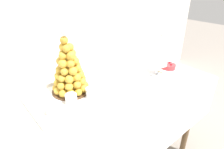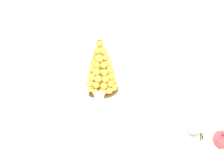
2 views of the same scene
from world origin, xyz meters
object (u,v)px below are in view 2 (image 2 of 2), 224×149
serving_tray (105,95)px  wine_glass (100,73)px  dessert_cup_mid_right (117,104)px  macaron_goblet (199,106)px  dessert_cup_left (66,90)px  croquembouche (101,69)px  dessert_cup_right (136,106)px  dessert_cup_centre (99,98)px  dessert_cup_mid_left (84,93)px

serving_tray → wine_glass: wine_glass is taller
dessert_cup_mid_right → macaron_goblet: (0.41, -0.05, 0.14)m
dessert_cup_left → croquembouche: bearing=35.6°
dessert_cup_left → dessert_cup_mid_right: dessert_cup_left is taller
croquembouche → dessert_cup_right: bearing=-22.8°
dessert_cup_mid_right → macaron_goblet: size_ratio=0.22×
dessert_cup_left → dessert_cup_right: bearing=2.3°
dessert_cup_left → wine_glass: (0.16, 0.16, 0.07)m
dessert_cup_left → dessert_cup_right: dessert_cup_left is taller
croquembouche → dessert_cup_right: 0.31m
dessert_cup_centre → croquembouche: bearing=111.3°
dessert_cup_left → macaron_goblet: bearing=-3.9°
dessert_cup_left → macaron_goblet: size_ratio=0.19×
croquembouche → dessert_cup_mid_left: bearing=-119.0°
dessert_cup_mid_right → wine_glass: size_ratio=0.42×
dessert_cup_left → wine_glass: wine_glass is taller
dessert_cup_centre → macaron_goblet: size_ratio=0.20×
dessert_cup_right → wine_glass: 0.33m
serving_tray → dessert_cup_left: 0.25m
dessert_cup_mid_left → macaron_goblet: size_ratio=0.22×
croquembouche → wine_glass: bearing=128.9°
dessert_cup_centre → macaron_goblet: 0.54m
dessert_cup_centre → wine_glass: (-0.08, 0.16, 0.07)m
croquembouche → dessert_cup_left: (-0.18, -0.13, -0.12)m
dessert_cup_centre → dessert_cup_mid_right: bearing=-1.4°
croquembouche → dessert_cup_left: croquembouche is taller
dessert_cup_left → dessert_cup_centre: bearing=-0.3°
dessert_cup_centre → dessert_cup_mid_right: dessert_cup_centre is taller
dessert_cup_left → dessert_cup_mid_right: size_ratio=0.87×
macaron_goblet → dessert_cup_mid_right: bearing=173.3°
croquembouche → dessert_cup_mid_right: bearing=-39.1°
serving_tray → dessert_cup_left: bearing=-158.6°
wine_glass → serving_tray: bearing=-46.3°
dessert_cup_centre → dessert_cup_right: size_ratio=1.08×
serving_tray → macaron_goblet: bearing=-14.9°
dessert_cup_left → dessert_cup_mid_left: bearing=7.8°
dessert_cup_right → dessert_cup_mid_right: bearing=-167.7°
croquembouche → macaron_goblet: (0.57, -0.18, 0.02)m
dessert_cup_mid_right → wine_glass: bearing=139.0°
serving_tray → dessert_cup_mid_right: (0.12, -0.09, 0.03)m
dessert_cup_mid_right → dessert_cup_mid_left: bearing=174.9°
croquembouche → dessert_cup_left: 0.25m
dessert_cup_centre → wine_glass: size_ratio=0.38×
dessert_cup_left → macaron_goblet: macaron_goblet is taller
croquembouche → dessert_cup_centre: croquembouche is taller
serving_tray → dessert_cup_centre: 0.09m
dessert_cup_right → macaron_goblet: macaron_goblet is taller
dessert_cup_mid_left → macaron_goblet: (0.64, -0.07, 0.14)m
dessert_cup_mid_right → serving_tray: bearing=142.5°
dessert_cup_left → dessert_cup_right: (0.45, 0.02, -0.00)m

